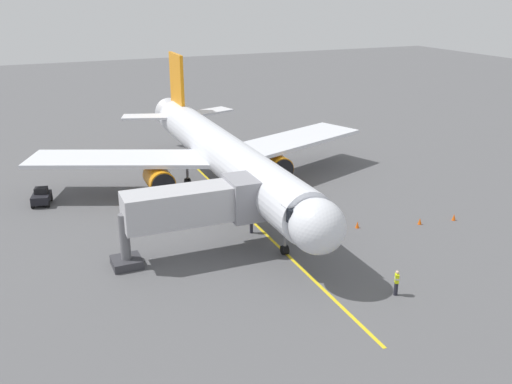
{
  "coord_description": "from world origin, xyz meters",
  "views": [
    {
      "loc": [
        19.1,
        48.02,
        18.31
      ],
      "look_at": [
        2.09,
        9.16,
        3.0
      ],
      "focal_mm": 39.71,
      "sensor_mm": 36.0,
      "label": 1
    }
  ],
  "objects_px": {
    "ground_crew_marshaller": "(396,282)",
    "safety_cone_wing_starboard": "(420,221)",
    "airplane": "(222,153)",
    "safety_cone_nose_right": "(303,224)",
    "safety_cone_wing_port": "(357,225)",
    "tug_near_nose": "(41,197)",
    "safety_cone_nose_left": "(454,217)",
    "jet_bridge": "(202,205)",
    "ground_crew_wing_walker": "(251,223)"
  },
  "relations": [
    {
      "from": "ground_crew_marshaller",
      "to": "safety_cone_wing_starboard",
      "type": "bearing_deg",
      "value": -135.8
    },
    {
      "from": "airplane",
      "to": "safety_cone_nose_right",
      "type": "bearing_deg",
      "value": 108.32
    },
    {
      "from": "airplane",
      "to": "ground_crew_marshaller",
      "type": "distance_m",
      "value": 22.33
    },
    {
      "from": "safety_cone_wing_port",
      "to": "ground_crew_marshaller",
      "type": "bearing_deg",
      "value": 69.72
    },
    {
      "from": "tug_near_nose",
      "to": "safety_cone_wing_port",
      "type": "height_order",
      "value": "tug_near_nose"
    },
    {
      "from": "safety_cone_nose_left",
      "to": "safety_cone_wing_port",
      "type": "distance_m",
      "value": 8.5
    },
    {
      "from": "airplane",
      "to": "safety_cone_nose_right",
      "type": "height_order",
      "value": "airplane"
    },
    {
      "from": "jet_bridge",
      "to": "ground_crew_marshaller",
      "type": "height_order",
      "value": "jet_bridge"
    },
    {
      "from": "jet_bridge",
      "to": "safety_cone_wing_starboard",
      "type": "xyz_separation_m",
      "value": [
        -17.97,
        2.09,
        -3.49
      ]
    },
    {
      "from": "tug_near_nose",
      "to": "safety_cone_nose_right",
      "type": "bearing_deg",
      "value": 143.7
    },
    {
      "from": "jet_bridge",
      "to": "safety_cone_nose_right",
      "type": "height_order",
      "value": "jet_bridge"
    },
    {
      "from": "ground_crew_wing_walker",
      "to": "tug_near_nose",
      "type": "bearing_deg",
      "value": -42.15
    },
    {
      "from": "safety_cone_nose_right",
      "to": "safety_cone_wing_starboard",
      "type": "xyz_separation_m",
      "value": [
        -9.07,
        3.32,
        0.0
      ]
    },
    {
      "from": "tug_near_nose",
      "to": "ground_crew_wing_walker",
      "type": "bearing_deg",
      "value": 137.85
    },
    {
      "from": "jet_bridge",
      "to": "ground_crew_wing_walker",
      "type": "relative_size",
      "value": 6.69
    },
    {
      "from": "ground_crew_marshaller",
      "to": "safety_cone_nose_right",
      "type": "distance_m",
      "value": 11.91
    },
    {
      "from": "safety_cone_wing_port",
      "to": "safety_cone_wing_starboard",
      "type": "distance_m",
      "value": 5.31
    },
    {
      "from": "jet_bridge",
      "to": "safety_cone_nose_left",
      "type": "bearing_deg",
      "value": 173.17
    },
    {
      "from": "ground_crew_wing_walker",
      "to": "safety_cone_nose_right",
      "type": "bearing_deg",
      "value": 171.41
    },
    {
      "from": "ground_crew_marshaller",
      "to": "ground_crew_wing_walker",
      "type": "relative_size",
      "value": 1.0
    },
    {
      "from": "ground_crew_wing_walker",
      "to": "safety_cone_wing_starboard",
      "type": "xyz_separation_m",
      "value": [
        -13.38,
        3.97,
        -0.61
      ]
    },
    {
      "from": "ground_crew_wing_walker",
      "to": "safety_cone_wing_starboard",
      "type": "distance_m",
      "value": 13.97
    },
    {
      "from": "airplane",
      "to": "safety_cone_nose_left",
      "type": "distance_m",
      "value": 21.04
    },
    {
      "from": "ground_crew_marshaller",
      "to": "safety_cone_nose_left",
      "type": "xyz_separation_m",
      "value": [
        -11.99,
        -8.13,
        -0.61
      ]
    },
    {
      "from": "jet_bridge",
      "to": "safety_cone_wing_port",
      "type": "height_order",
      "value": "jet_bridge"
    },
    {
      "from": "ground_crew_marshaller",
      "to": "safety_cone_nose_left",
      "type": "height_order",
      "value": "ground_crew_marshaller"
    },
    {
      "from": "jet_bridge",
      "to": "safety_cone_wing_starboard",
      "type": "height_order",
      "value": "jet_bridge"
    },
    {
      "from": "jet_bridge",
      "to": "safety_cone_wing_port",
      "type": "relative_size",
      "value": 20.79
    },
    {
      "from": "ground_crew_wing_walker",
      "to": "safety_cone_nose_left",
      "type": "relative_size",
      "value": 3.11
    },
    {
      "from": "safety_cone_wing_port",
      "to": "safety_cone_nose_left",
      "type": "bearing_deg",
      "value": 167.21
    },
    {
      "from": "jet_bridge",
      "to": "tug_near_nose",
      "type": "bearing_deg",
      "value": -56.3
    },
    {
      "from": "jet_bridge",
      "to": "safety_cone_wing_port",
      "type": "xyz_separation_m",
      "value": [
        -12.86,
        0.65,
        -3.49
      ]
    },
    {
      "from": "ground_crew_wing_walker",
      "to": "safety_cone_nose_right",
      "type": "relative_size",
      "value": 3.11
    },
    {
      "from": "ground_crew_wing_walker",
      "to": "airplane",
      "type": "bearing_deg",
      "value": -96.31
    },
    {
      "from": "airplane",
      "to": "jet_bridge",
      "type": "relative_size",
      "value": 3.52
    },
    {
      "from": "ground_crew_marshaller",
      "to": "safety_cone_nose_left",
      "type": "bearing_deg",
      "value": -145.87
    },
    {
      "from": "airplane",
      "to": "ground_crew_wing_walker",
      "type": "xyz_separation_m",
      "value": [
        1.03,
        9.28,
        -3.12
      ]
    },
    {
      "from": "airplane",
      "to": "tug_near_nose",
      "type": "distance_m",
      "value": 16.63
    },
    {
      "from": "airplane",
      "to": "safety_cone_nose_left",
      "type": "bearing_deg",
      "value": 138.61
    },
    {
      "from": "jet_bridge",
      "to": "tug_near_nose",
      "type": "relative_size",
      "value": 4.43
    },
    {
      "from": "ground_crew_wing_walker",
      "to": "safety_cone_nose_right",
      "type": "distance_m",
      "value": 4.41
    },
    {
      "from": "ground_crew_wing_walker",
      "to": "safety_cone_wing_port",
      "type": "bearing_deg",
      "value": 162.99
    },
    {
      "from": "ground_crew_marshaller",
      "to": "ground_crew_wing_walker",
      "type": "height_order",
      "value": "same"
    },
    {
      "from": "safety_cone_wing_port",
      "to": "ground_crew_wing_walker",
      "type": "bearing_deg",
      "value": -17.01
    },
    {
      "from": "ground_crew_wing_walker",
      "to": "tug_near_nose",
      "type": "height_order",
      "value": "ground_crew_wing_walker"
    },
    {
      "from": "tug_near_nose",
      "to": "safety_cone_nose_right",
      "type": "relative_size",
      "value": 4.69
    },
    {
      "from": "airplane",
      "to": "safety_cone_wing_starboard",
      "type": "relative_size",
      "value": 73.22
    },
    {
      "from": "airplane",
      "to": "jet_bridge",
      "type": "height_order",
      "value": "airplane"
    },
    {
      "from": "jet_bridge",
      "to": "ground_crew_marshaller",
      "type": "xyz_separation_m",
      "value": [
        -9.16,
        10.66,
        -2.88
      ]
    },
    {
      "from": "safety_cone_nose_left",
      "to": "safety_cone_wing_port",
      "type": "relative_size",
      "value": 1.0
    }
  ]
}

